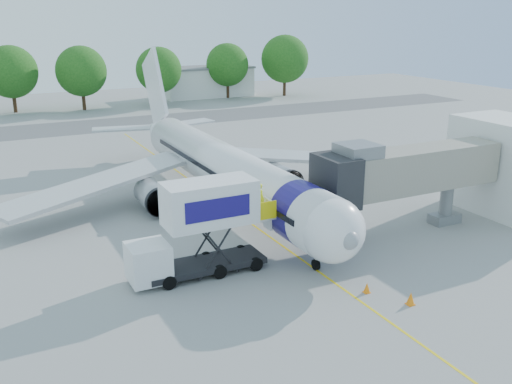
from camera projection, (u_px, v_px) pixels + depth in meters
name	position (u px, v px, depth m)	size (l,w,h in m)	color
ground	(246.00, 220.00, 41.63)	(160.00, 160.00, 0.00)	#999996
guidance_line	(246.00, 220.00, 41.62)	(0.15, 70.00, 0.01)	yellow
taxiway_strip	(112.00, 124.00, 77.42)	(120.00, 10.00, 0.01)	#59595B
aircraft	(222.00, 168.00, 44.26)	(34.17, 37.73, 11.35)	white
jet_bridge	(399.00, 172.00, 37.79)	(13.90, 3.20, 6.60)	gray
terminal_stub	(509.00, 166.00, 42.56)	(5.00, 8.00, 7.00)	silver
catering_hiloader	(199.00, 229.00, 32.14)	(8.50, 2.44, 5.50)	black
ground_tug	(496.00, 323.00, 26.12)	(4.11, 2.45, 1.56)	silver
safety_cone_a	(411.00, 299.00, 29.39)	(0.44, 0.44, 0.70)	orange
safety_cone_b	(367.00, 288.00, 30.67)	(0.38, 0.38, 0.60)	orange
outbuilding_right	(206.00, 82.00, 103.11)	(16.40, 7.40, 5.30)	silver
tree_c	(11.00, 72.00, 85.15)	(7.86, 7.86, 10.02)	#382314
tree_d	(81.00, 71.00, 87.44)	(7.71, 7.71, 9.83)	#382314
tree_e	(159.00, 70.00, 92.28)	(7.36, 7.36, 9.39)	#382314
tree_f	(227.00, 65.00, 100.40)	(7.48, 7.48, 9.54)	#382314
tree_g	(285.00, 59.00, 102.72)	(8.53, 8.53, 10.87)	#382314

